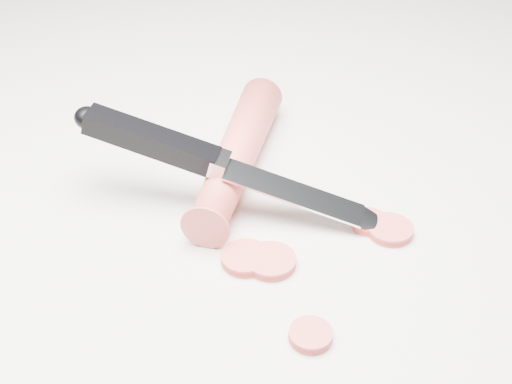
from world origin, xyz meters
TOP-DOWN VIEW (x-y plane):
  - ground at (0.00, 0.00)m, footprint 2.40×2.40m
  - carrot at (0.04, 0.04)m, footprint 0.17×0.15m
  - carrot_slice_0 at (-0.03, -0.14)m, footprint 0.03×0.03m
  - carrot_slice_1 at (0.09, -0.10)m, footprint 0.03×0.03m
  - carrot_slice_2 at (-0.02, -0.05)m, footprint 0.04×0.04m
  - carrot_slice_3 at (0.08, -0.08)m, footprint 0.03×0.03m
  - carrot_slice_4 at (-0.01, -0.07)m, footprint 0.04×0.04m
  - kitchen_knife at (0.02, 0.00)m, footprint 0.19×0.22m

SIDE VIEW (x-z plane):
  - ground at x=0.00m, z-range 0.00..0.00m
  - carrot_slice_3 at x=0.08m, z-range 0.00..0.01m
  - carrot_slice_0 at x=-0.03m, z-range 0.00..0.01m
  - carrot_slice_1 at x=0.09m, z-range 0.00..0.01m
  - carrot_slice_4 at x=-0.01m, z-range 0.00..0.01m
  - carrot_slice_2 at x=-0.02m, z-range 0.00..0.01m
  - carrot at x=0.04m, z-range 0.00..0.04m
  - kitchen_knife at x=0.02m, z-range 0.00..0.08m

